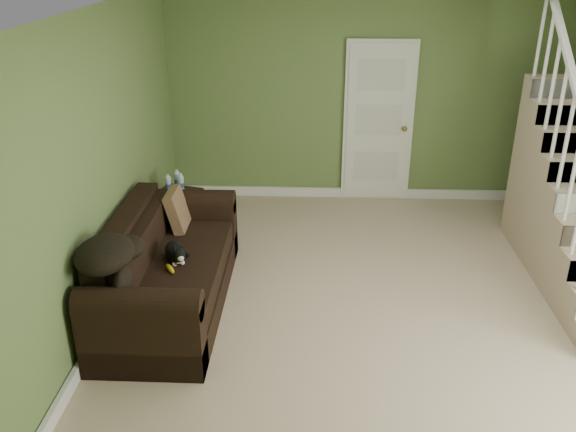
# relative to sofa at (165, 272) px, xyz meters

# --- Properties ---
(floor) EXTENTS (5.00, 5.50, 0.01)m
(floor) POSITION_rel_sofa_xyz_m (2.02, -0.06, -0.33)
(floor) COLOR tan
(floor) RESTS_ON ground
(ceiling) EXTENTS (5.00, 5.50, 0.01)m
(ceiling) POSITION_rel_sofa_xyz_m (2.02, -0.06, 2.27)
(ceiling) COLOR white
(ceiling) RESTS_ON wall_back
(wall_back) EXTENTS (5.00, 0.04, 2.60)m
(wall_back) POSITION_rel_sofa_xyz_m (2.02, 2.69, 0.97)
(wall_back) COLOR #607A42
(wall_back) RESTS_ON floor
(wall_front) EXTENTS (5.00, 0.04, 2.60)m
(wall_front) POSITION_rel_sofa_xyz_m (2.02, -2.81, 0.97)
(wall_front) COLOR #607A42
(wall_front) RESTS_ON floor
(wall_left) EXTENTS (0.04, 5.50, 2.60)m
(wall_left) POSITION_rel_sofa_xyz_m (-0.48, -0.06, 0.97)
(wall_left) COLOR #607A42
(wall_left) RESTS_ON floor
(baseboard_back) EXTENTS (5.00, 0.04, 0.12)m
(baseboard_back) POSITION_rel_sofa_xyz_m (2.02, 2.66, -0.27)
(baseboard_back) COLOR white
(baseboard_back) RESTS_ON floor
(baseboard_left) EXTENTS (0.04, 5.50, 0.12)m
(baseboard_left) POSITION_rel_sofa_xyz_m (-0.45, -0.06, -0.27)
(baseboard_left) COLOR white
(baseboard_left) RESTS_ON floor
(door) EXTENTS (0.86, 0.12, 2.02)m
(door) POSITION_rel_sofa_xyz_m (2.12, 2.64, 0.67)
(door) COLOR white
(door) RESTS_ON floor
(sofa) EXTENTS (0.95, 2.20, 0.87)m
(sofa) POSITION_rel_sofa_xyz_m (0.00, 0.00, 0.00)
(sofa) COLOR black
(sofa) RESTS_ON floor
(side_table) EXTENTS (0.56, 0.56, 0.76)m
(side_table) POSITION_rel_sofa_xyz_m (-0.18, 1.41, -0.05)
(side_table) COLOR black
(side_table) RESTS_ON floor
(cat) EXTENTS (0.32, 0.46, 0.23)m
(cat) POSITION_rel_sofa_xyz_m (0.11, -0.04, 0.23)
(cat) COLOR black
(cat) RESTS_ON sofa
(banana) EXTENTS (0.13, 0.17, 0.05)m
(banana) POSITION_rel_sofa_xyz_m (0.11, -0.21, 0.16)
(banana) COLOR yellow
(banana) RESTS_ON sofa
(throw_pillow) EXTENTS (0.20, 0.40, 0.41)m
(throw_pillow) POSITION_rel_sofa_xyz_m (-0.01, 0.67, 0.33)
(throw_pillow) COLOR #492D1D
(throw_pillow) RESTS_ON sofa
(throw_blanket) EXTENTS (0.59, 0.68, 0.24)m
(throw_blanket) POSITION_rel_sofa_xyz_m (-0.25, -0.72, 0.57)
(throw_blanket) COLOR black
(throw_blanket) RESTS_ON sofa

